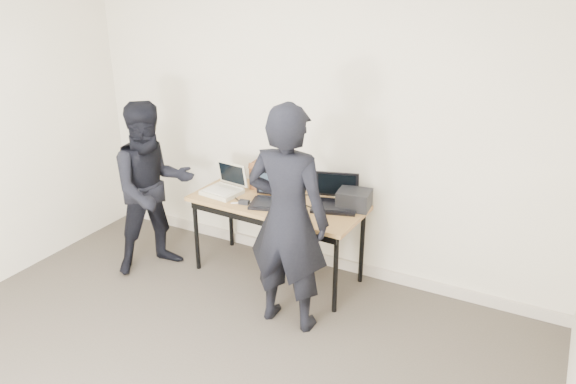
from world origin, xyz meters
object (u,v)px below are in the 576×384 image
Objects in this scene: leather_satchel at (271,176)px; person_typist at (288,219)px; laptop_beige at (225,187)px; equipment_box at (354,199)px; laptop_right at (335,199)px; desk at (276,208)px; person_observer at (153,188)px; laptop_center at (272,196)px.

person_typist reaches higher than leather_satchel.
equipment_box is (1.13, 0.23, 0.03)m from laptop_beige.
laptop_beige is at bearing 174.71° from laptop_right.
desk is 0.87× the size of person_typist.
leather_satchel is at bearing -55.53° from person_typist.
person_typist is at bearing -66.07° from person_observer.
leather_satchel reaches higher than desk.
person_observer is (-1.68, -0.54, -0.02)m from equipment_box.
laptop_right is 1.72× the size of equipment_box.
person_observer reaches higher than equipment_box.
equipment_box is at bearing 18.24° from laptop_beige.
equipment_box is 0.17× the size of person_observer.
equipment_box is 1.76m from person_observer.
leather_satchel is at bearing 130.27° from desk.
person_typist is (0.40, -0.56, 0.22)m from desk.
equipment_box is (0.16, 0.03, 0.01)m from laptop_right.
laptop_beige is (-0.50, -0.04, 0.11)m from desk.
laptop_beige is 1.31× the size of equipment_box.
laptop_right is 1.21× the size of leather_satchel.
person_typist reaches higher than equipment_box.
laptop_right is 0.73m from person_typist.
leather_satchel reaches higher than equipment_box.
leather_satchel is (0.32, 0.26, 0.08)m from laptop_beige.
leather_satchel is 0.98m from person_typist.
desk is 4.39× the size of laptop_beige.
desk is at bearing -56.23° from person_typist.
equipment_box is at bearing -108.82° from person_typist.
laptop_beige is 0.63m from person_observer.
laptop_right is at bearing 18.23° from laptop_beige.
equipment_box is at bearing -7.79° from leather_satchel.
desk is 3.36× the size of laptop_right.
person_observer is (-1.45, 0.21, -0.10)m from person_typist.
laptop_beige is at bearing -146.26° from leather_satchel.
person_observer is at bearing -10.25° from person_typist.
person_observer reaches higher than laptop_right.
laptop_center is at bearing -175.08° from laptop_right.
desk is 0.52m from laptop_beige.
equipment_box reaches higher than desk.
laptop_beige is 0.48m from laptop_center.
laptop_beige is at bearing -32.04° from person_typist.
equipment_box is at bearing 19.03° from desk.
leather_satchel is at bearing 177.47° from equipment_box.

